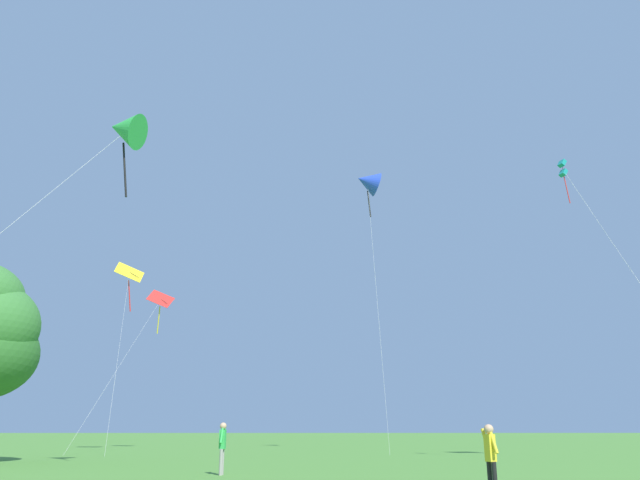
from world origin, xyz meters
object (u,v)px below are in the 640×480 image
at_px(person_far_back, 222,443).
at_px(person_in_red_shirt, 491,454).
at_px(kite_blue_delta, 367,182).
at_px(kite_teal_box, 566,174).
at_px(kite_red_high, 159,306).
at_px(kite_yellow_diamond, 129,280).
at_px(kite_green_small, 125,130).

bearing_deg(person_far_back, person_in_red_shirt, -46.31).
bearing_deg(kite_blue_delta, kite_teal_box, -59.64).
bearing_deg(kite_red_high, person_in_red_shirt, -64.30).
xyz_separation_m(kite_yellow_diamond, person_in_red_shirt, (17.28, -29.10, -10.83)).
distance_m(kite_yellow_diamond, person_in_red_shirt, 35.53).
relative_size(kite_green_small, kite_red_high, 1.18).
height_order(kite_teal_box, kite_blue_delta, kite_blue_delta).
distance_m(kite_green_small, kite_yellow_diamond, 21.25).
bearing_deg(person_in_red_shirt, person_far_back, 133.69).
bearing_deg(kite_teal_box, person_in_red_shirt, -122.56).
distance_m(kite_blue_delta, kite_yellow_diamond, 19.06).
height_order(kite_teal_box, kite_yellow_diamond, kite_teal_box).
xyz_separation_m(kite_teal_box, kite_red_high, (-24.81, 19.60, -3.07)).
bearing_deg(kite_yellow_diamond, kite_blue_delta, -2.41).
relative_size(kite_blue_delta, kite_green_small, 1.43).
relative_size(kite_red_high, person_in_red_shirt, 7.63).
height_order(kite_blue_delta, kite_yellow_diamond, kite_blue_delta).
xyz_separation_m(kite_teal_box, kite_yellow_diamond, (-26.05, 15.36, -1.99)).
bearing_deg(person_far_back, kite_green_small, 165.54).
relative_size(kite_blue_delta, kite_red_high, 1.68).
height_order(kite_blue_delta, kite_red_high, kite_blue_delta).
bearing_deg(person_far_back, kite_blue_delta, 70.94).
height_order(kite_teal_box, person_far_back, kite_teal_box).
distance_m(person_far_back, person_in_red_shirt, 10.20).
relative_size(person_far_back, person_in_red_shirt, 1.06).
xyz_separation_m(person_far_back, person_in_red_shirt, (7.04, -7.37, -0.06)).
bearing_deg(kite_yellow_diamond, kite_green_small, -75.18).
relative_size(kite_green_small, kite_yellow_diamond, 1.08).
distance_m(kite_green_small, person_in_red_shirt, 19.23).
relative_size(kite_teal_box, kite_yellow_diamond, 1.10).
relative_size(kite_teal_box, person_far_back, 8.63).
bearing_deg(kite_green_small, kite_red_high, 99.60).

